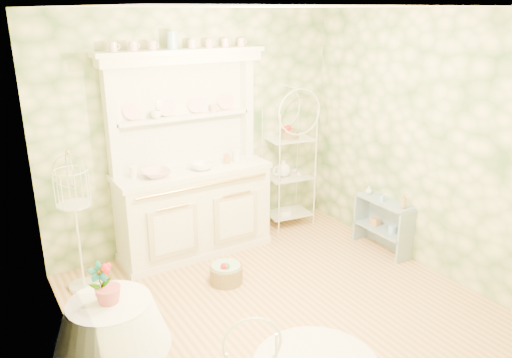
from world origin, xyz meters
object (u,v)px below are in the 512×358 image
round_table (114,345)px  kitchen_dresser (192,157)px  floor_basket (226,273)px  side_shelf (383,226)px  birdcage_stand (76,217)px  bakers_rack (289,156)px

round_table → kitchen_dresser: bearing=49.6°
floor_basket → side_shelf: bearing=-8.7°
side_shelf → birdcage_stand: (-3.19, 0.96, 0.48)m
bakers_rack → round_table: 3.37m
bakers_rack → floor_basket: 1.86m
side_shelf → birdcage_stand: bearing=167.5°
floor_basket → round_table: bearing=-148.0°
floor_basket → birdcage_stand: bearing=152.7°
round_table → birdcage_stand: (0.12, 1.54, 0.43)m
side_shelf → floor_basket: 1.95m
floor_basket → kitchen_dresser: bearing=87.6°
birdcage_stand → kitchen_dresser: bearing=6.5°
bakers_rack → birdcage_stand: bakers_rack is taller
birdcage_stand → bakers_rack: bearing=5.1°
kitchen_dresser → bakers_rack: bearing=3.7°
kitchen_dresser → birdcage_stand: (-1.31, -0.15, -0.37)m
bakers_rack → floor_basket: bearing=-140.0°
birdcage_stand → round_table: bearing=-94.6°
round_table → birdcage_stand: 1.60m
kitchen_dresser → birdcage_stand: size_ratio=1.48×
kitchen_dresser → round_table: 2.36m
round_table → floor_basket: (1.40, 0.88, -0.24)m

